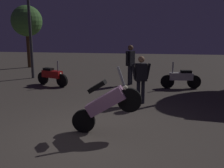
{
  "coord_description": "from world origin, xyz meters",
  "views": [
    {
      "loc": [
        1.32,
        -5.54,
        2.47
      ],
      "look_at": [
        0.36,
        1.18,
        1.0
      ],
      "focal_mm": 41.64,
      "sensor_mm": 36.0,
      "label": 1
    }
  ],
  "objects_px": {
    "motorcycle_pink_foreground": "(106,104)",
    "person_rider_beside": "(130,61)",
    "motorcycle_white_parked_right": "(181,78)",
    "motorcycle_red_parked_left": "(52,76)",
    "person_bystander_far": "(141,76)",
    "streetlamp_far": "(29,18)"
  },
  "relations": [
    {
      "from": "person_rider_beside",
      "to": "person_bystander_far",
      "type": "xyz_separation_m",
      "value": [
        0.56,
        -2.88,
        -0.12
      ]
    },
    {
      "from": "motorcycle_pink_foreground",
      "to": "streetlamp_far",
      "type": "xyz_separation_m",
      "value": [
        -4.79,
        6.45,
        2.21
      ]
    },
    {
      "from": "motorcycle_red_parked_left",
      "to": "motorcycle_white_parked_right",
      "type": "relative_size",
      "value": 0.95
    },
    {
      "from": "motorcycle_pink_foreground",
      "to": "person_bystander_far",
      "type": "distance_m",
      "value": 2.77
    },
    {
      "from": "motorcycle_pink_foreground",
      "to": "streetlamp_far",
      "type": "relative_size",
      "value": 0.36
    },
    {
      "from": "motorcycle_red_parked_left",
      "to": "person_bystander_far",
      "type": "height_order",
      "value": "person_bystander_far"
    },
    {
      "from": "motorcycle_red_parked_left",
      "to": "motorcycle_white_parked_right",
      "type": "xyz_separation_m",
      "value": [
        5.49,
        0.25,
        0.0
      ]
    },
    {
      "from": "motorcycle_pink_foreground",
      "to": "streetlamp_far",
      "type": "distance_m",
      "value": 8.33
    },
    {
      "from": "motorcycle_pink_foreground",
      "to": "motorcycle_white_parked_right",
      "type": "height_order",
      "value": "motorcycle_pink_foreground"
    },
    {
      "from": "motorcycle_white_parked_right",
      "to": "motorcycle_red_parked_left",
      "type": "bearing_deg",
      "value": -3.45
    },
    {
      "from": "motorcycle_red_parked_left",
      "to": "streetlamp_far",
      "type": "distance_m",
      "value": 3.36
    },
    {
      "from": "person_rider_beside",
      "to": "person_bystander_far",
      "type": "height_order",
      "value": "person_rider_beside"
    },
    {
      "from": "motorcycle_pink_foreground",
      "to": "person_rider_beside",
      "type": "xyz_separation_m",
      "value": [
        0.16,
        5.55,
        0.31
      ]
    },
    {
      "from": "person_bystander_far",
      "to": "streetlamp_far",
      "type": "relative_size",
      "value": 0.35
    },
    {
      "from": "motorcycle_pink_foreground",
      "to": "motorcycle_red_parked_left",
      "type": "relative_size",
      "value": 1.05
    },
    {
      "from": "motorcycle_red_parked_left",
      "to": "person_bystander_far",
      "type": "bearing_deg",
      "value": -7.78
    },
    {
      "from": "motorcycle_pink_foreground",
      "to": "person_rider_beside",
      "type": "distance_m",
      "value": 5.56
    },
    {
      "from": "person_rider_beside",
      "to": "streetlamp_far",
      "type": "xyz_separation_m",
      "value": [
        -4.96,
        0.9,
        1.9
      ]
    },
    {
      "from": "motorcycle_white_parked_right",
      "to": "person_rider_beside",
      "type": "relative_size",
      "value": 0.95
    },
    {
      "from": "motorcycle_red_parked_left",
      "to": "motorcycle_white_parked_right",
      "type": "bearing_deg",
      "value": 24.5
    },
    {
      "from": "motorcycle_red_parked_left",
      "to": "person_rider_beside",
      "type": "height_order",
      "value": "person_rider_beside"
    },
    {
      "from": "motorcycle_pink_foreground",
      "to": "person_bystander_far",
      "type": "xyz_separation_m",
      "value": [
        0.72,
        2.67,
        0.19
      ]
    }
  ]
}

